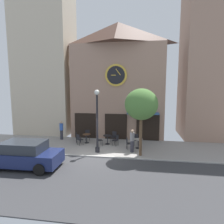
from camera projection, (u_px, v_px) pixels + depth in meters
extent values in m
cube|color=gray|center=(102.00, 147.00, 15.44)|extent=(26.11, 4.80, 0.05)
cube|color=#38383A|center=(81.00, 180.00, 9.98)|extent=(26.11, 6.36, 0.05)
cube|color=#A8A5A0|center=(95.00, 156.00, 13.10)|extent=(26.11, 0.12, 0.08)
cube|color=#9E7A66|center=(118.00, 92.00, 18.41)|extent=(8.51, 2.62, 8.52)
pyramid|color=#4C3328|center=(118.00, 34.00, 17.72)|extent=(7.66, 3.67, 2.03)
cylinder|color=gold|center=(116.00, 75.00, 16.88)|extent=(1.91, 0.10, 1.91)
cylinder|color=black|center=(116.00, 75.00, 16.82)|extent=(1.57, 0.04, 1.57)
cube|color=gold|center=(113.00, 75.00, 16.81)|extent=(0.43, 0.03, 0.07)
cube|color=gold|center=(118.00, 72.00, 16.71)|extent=(0.45, 0.03, 0.57)
cube|color=black|center=(85.00, 126.00, 17.90)|extent=(1.99, 0.10, 2.30)
cube|color=black|center=(116.00, 127.00, 17.49)|extent=(1.99, 0.10, 2.30)
cube|color=black|center=(148.00, 128.00, 17.07)|extent=(1.99, 0.10, 2.30)
cube|color=#33568C|center=(143.00, 113.00, 16.67)|extent=(2.72, 0.90, 0.12)
cube|color=beige|center=(45.00, 57.00, 19.64)|extent=(5.50, 3.80, 15.36)
cube|color=#9E7A66|center=(215.00, 57.00, 17.62)|extent=(5.50, 4.45, 14.78)
cylinder|color=black|center=(97.00, 150.00, 14.08)|extent=(0.32, 0.32, 0.36)
cylinder|color=black|center=(97.00, 124.00, 13.84)|extent=(0.14, 0.14, 4.15)
sphere|color=white|center=(97.00, 92.00, 13.55)|extent=(0.36, 0.36, 0.36)
cylinder|color=brown|center=(141.00, 136.00, 13.26)|extent=(0.20, 0.20, 2.77)
ellipsoid|color=#4C7A38|center=(141.00, 104.00, 12.98)|extent=(2.23, 2.00, 2.12)
cylinder|color=black|center=(87.00, 139.00, 16.37)|extent=(0.07, 0.07, 0.74)
cylinder|color=black|center=(87.00, 143.00, 16.42)|extent=(0.40, 0.40, 0.03)
cylinder|color=brown|center=(87.00, 134.00, 16.33)|extent=(0.67, 0.67, 0.03)
cylinder|color=black|center=(107.00, 140.00, 16.02)|extent=(0.07, 0.07, 0.73)
cylinder|color=black|center=(107.00, 144.00, 16.06)|extent=(0.40, 0.40, 0.03)
cylinder|color=black|center=(107.00, 136.00, 15.97)|extent=(0.72, 0.72, 0.03)
cylinder|color=black|center=(138.00, 144.00, 14.95)|extent=(0.07, 0.07, 0.71)
cylinder|color=black|center=(138.00, 148.00, 14.99)|extent=(0.40, 0.40, 0.03)
cylinder|color=gray|center=(138.00, 139.00, 14.90)|extent=(0.69, 0.69, 0.03)
cube|color=black|center=(113.00, 137.00, 16.58)|extent=(0.50, 0.50, 0.04)
cube|color=black|center=(114.00, 134.00, 16.71)|extent=(0.37, 0.16, 0.45)
cylinder|color=black|center=(111.00, 140.00, 16.54)|extent=(0.03, 0.03, 0.45)
cylinder|color=black|center=(114.00, 140.00, 16.39)|extent=(0.03, 0.03, 0.45)
cylinder|color=black|center=(113.00, 139.00, 16.84)|extent=(0.03, 0.03, 0.45)
cylinder|color=black|center=(116.00, 139.00, 16.69)|extent=(0.03, 0.03, 0.45)
cube|color=black|center=(80.00, 140.00, 15.79)|extent=(0.57, 0.57, 0.04)
cube|color=black|center=(78.00, 137.00, 15.65)|extent=(0.30, 0.29, 0.45)
cylinder|color=black|center=(83.00, 142.00, 15.79)|extent=(0.03, 0.03, 0.45)
cylinder|color=black|center=(81.00, 141.00, 16.05)|extent=(0.03, 0.03, 0.45)
cylinder|color=black|center=(79.00, 143.00, 15.58)|extent=(0.03, 0.03, 0.45)
cylinder|color=black|center=(77.00, 142.00, 15.84)|extent=(0.03, 0.03, 0.45)
cube|color=black|center=(129.00, 144.00, 14.68)|extent=(0.47, 0.47, 0.04)
cube|color=black|center=(127.00, 141.00, 14.64)|extent=(0.12, 0.38, 0.45)
cylinder|color=black|center=(132.00, 147.00, 14.55)|extent=(0.03, 0.03, 0.45)
cylinder|color=black|center=(131.00, 146.00, 14.89)|extent=(0.03, 0.03, 0.45)
cylinder|color=black|center=(127.00, 147.00, 14.53)|extent=(0.03, 0.03, 0.45)
cylinder|color=black|center=(127.00, 146.00, 14.87)|extent=(0.03, 0.03, 0.45)
cube|color=black|center=(87.00, 135.00, 17.15)|extent=(0.49, 0.49, 0.04)
cube|color=black|center=(87.00, 132.00, 17.29)|extent=(0.38, 0.14, 0.45)
cylinder|color=black|center=(86.00, 138.00, 16.99)|extent=(0.03, 0.03, 0.45)
cylinder|color=black|center=(89.00, 138.00, 17.03)|extent=(0.03, 0.03, 0.45)
cylinder|color=black|center=(86.00, 137.00, 17.32)|extent=(0.03, 0.03, 0.45)
cylinder|color=black|center=(89.00, 137.00, 17.36)|extent=(0.03, 0.03, 0.45)
cube|color=black|center=(136.00, 140.00, 15.69)|extent=(0.48, 0.48, 0.04)
cube|color=black|center=(136.00, 137.00, 15.84)|extent=(0.38, 0.12, 0.45)
cylinder|color=black|center=(134.00, 143.00, 15.54)|extent=(0.03, 0.03, 0.45)
cylinder|color=black|center=(139.00, 143.00, 15.57)|extent=(0.03, 0.03, 0.45)
cylinder|color=black|center=(134.00, 142.00, 15.88)|extent=(0.03, 0.03, 0.45)
cylinder|color=black|center=(138.00, 142.00, 15.90)|extent=(0.03, 0.03, 0.45)
cube|color=black|center=(78.00, 138.00, 16.39)|extent=(0.48, 0.48, 0.04)
cube|color=black|center=(76.00, 135.00, 16.35)|extent=(0.12, 0.38, 0.45)
cylinder|color=black|center=(80.00, 141.00, 16.27)|extent=(0.03, 0.03, 0.45)
cylinder|color=black|center=(81.00, 140.00, 16.60)|extent=(0.03, 0.03, 0.45)
cylinder|color=black|center=(76.00, 141.00, 16.24)|extent=(0.03, 0.03, 0.45)
cylinder|color=black|center=(77.00, 140.00, 16.58)|extent=(0.03, 0.03, 0.45)
cube|color=black|center=(115.00, 140.00, 15.59)|extent=(0.53, 0.53, 0.04)
cube|color=black|center=(117.00, 138.00, 15.46)|extent=(0.19, 0.36, 0.45)
cylinder|color=black|center=(114.00, 142.00, 15.85)|extent=(0.03, 0.03, 0.45)
cylinder|color=black|center=(112.00, 143.00, 15.56)|extent=(0.03, 0.03, 0.45)
cylinder|color=black|center=(118.00, 143.00, 15.67)|extent=(0.03, 0.03, 0.45)
cylinder|color=black|center=(116.00, 144.00, 15.39)|extent=(0.03, 0.03, 0.45)
cube|color=black|center=(100.00, 140.00, 15.58)|extent=(0.55, 0.55, 0.04)
cube|color=black|center=(97.00, 138.00, 15.49)|extent=(0.23, 0.35, 0.45)
cylinder|color=black|center=(102.00, 143.00, 15.52)|extent=(0.03, 0.03, 0.45)
cylinder|color=black|center=(101.00, 142.00, 15.83)|extent=(0.03, 0.03, 0.45)
cylinder|color=black|center=(98.00, 144.00, 15.39)|extent=(0.03, 0.03, 0.45)
cylinder|color=black|center=(97.00, 143.00, 15.70)|extent=(0.03, 0.03, 0.45)
cylinder|color=#2D2D38|center=(132.00, 146.00, 14.06)|extent=(0.34, 0.34, 0.85)
cylinder|color=slate|center=(132.00, 137.00, 13.97)|extent=(0.41, 0.41, 0.60)
sphere|color=tan|center=(132.00, 131.00, 13.91)|extent=(0.22, 0.22, 0.22)
cylinder|color=#2D2D38|center=(62.00, 135.00, 17.45)|extent=(0.31, 0.31, 0.85)
cylinder|color=#3359B2|center=(61.00, 127.00, 17.36)|extent=(0.39, 0.39, 0.60)
sphere|color=tan|center=(61.00, 122.00, 17.31)|extent=(0.22, 0.22, 0.22)
cube|color=navy|center=(24.00, 157.00, 11.42)|extent=(4.32, 1.85, 0.75)
cube|color=#262B33|center=(24.00, 146.00, 11.34)|extent=(2.42, 1.61, 0.60)
cylinder|color=black|center=(39.00, 169.00, 10.38)|extent=(0.64, 0.23, 0.64)
cylinder|color=black|center=(54.00, 157.00, 12.15)|extent=(0.64, 0.23, 0.64)
cylinder|color=black|center=(12.00, 155.00, 12.54)|extent=(0.64, 0.23, 0.64)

